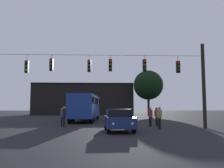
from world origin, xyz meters
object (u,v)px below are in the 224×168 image
pedestrian_crossing_left (64,115)px  pedestrian_trailing (157,115)px  city_bus (86,105)px  car_far_left (88,112)px  car_near_right (119,120)px  pedestrian_crossing_center (150,115)px  pedestrian_crossing_right (131,117)px  pedestrian_near_bus (62,116)px  tree_left_silhouette (148,85)px  pedestrian_far_side (159,116)px

pedestrian_crossing_left → pedestrian_trailing: (8.07, 1.33, -0.05)m
city_bus → car_far_left: size_ratio=2.56×
car_near_right → pedestrian_crossing_center: bearing=52.9°
pedestrian_crossing_left → pedestrian_trailing: 8.17m
pedestrian_crossing_right → pedestrian_trailing: size_ratio=0.95×
pedestrian_near_bus → tree_left_silhouette: size_ratio=0.17×
car_far_left → pedestrian_crossing_center: 19.45m
pedestrian_far_side → pedestrian_crossing_left: bearing=164.4°
pedestrian_crossing_left → pedestrian_near_bus: (-0.36, 0.99, -0.11)m
pedestrian_crossing_right → tree_left_silhouette: (6.78, 27.36, 5.14)m
pedestrian_trailing → car_far_left: bearing=112.3°
pedestrian_crossing_center → pedestrian_near_bus: bearing=175.8°
pedestrian_crossing_center → pedestrian_near_bus: (-7.67, 0.56, -0.07)m
pedestrian_crossing_left → pedestrian_crossing_right: size_ratio=1.11×
pedestrian_crossing_left → pedestrian_near_bus: 1.06m
pedestrian_trailing → tree_left_silhouette: bearing=80.6°
city_bus → pedestrian_far_side: bearing=-59.1°
pedestrian_crossing_right → pedestrian_crossing_left: bearing=176.1°
car_far_left → pedestrian_crossing_right: size_ratio=2.80×
pedestrian_crossing_left → pedestrian_crossing_center: bearing=3.4°
car_far_left → tree_left_silhouette: size_ratio=0.48×
pedestrian_near_bus → tree_left_silhouette: bearing=64.0°
pedestrian_crossing_center → tree_left_silhouette: 27.48m
city_bus → pedestrian_crossing_center: bearing=-52.7°
pedestrian_crossing_left → pedestrian_crossing_center: pedestrian_crossing_left is taller
car_far_left → pedestrian_crossing_left: (-0.91, -18.80, 0.18)m
car_near_right → pedestrian_crossing_right: bearing=68.9°
city_bus → pedestrian_trailing: bearing=-46.1°
car_far_left → car_near_right: bearing=-81.3°
city_bus → car_near_right: bearing=-75.4°
car_far_left → pedestrian_crossing_right: bearing=-76.4°
pedestrian_crossing_center → pedestrian_far_side: 2.54m
car_near_right → pedestrian_near_bus: size_ratio=2.84×
car_far_left → pedestrian_crossing_center: size_ratio=2.62×
pedestrian_crossing_center → tree_left_silhouette: (5.00, 26.55, 5.07)m
car_near_right → pedestrian_far_side: 3.50m
car_far_left → pedestrian_crossing_left: 18.82m
pedestrian_crossing_center → pedestrian_trailing: bearing=49.8°
city_bus → pedestrian_trailing: size_ratio=6.80×
pedestrian_trailing → car_near_right: bearing=-127.7°
pedestrian_far_side → city_bus: bearing=120.9°
pedestrian_crossing_right → tree_left_silhouette: tree_left_silhouette is taller
city_bus → pedestrian_crossing_left: (-1.21, -8.46, -0.89)m
pedestrian_far_side → pedestrian_crossing_right: bearing=139.0°
city_bus → car_near_right: city_bus is taller
city_bus → pedestrian_crossing_right: (4.33, -8.83, -1.00)m
car_near_right → pedestrian_crossing_center: 4.96m
car_far_left → tree_left_silhouette: tree_left_silhouette is taller
city_bus → car_far_left: bearing=91.6°
pedestrian_trailing → pedestrian_far_side: size_ratio=0.97×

